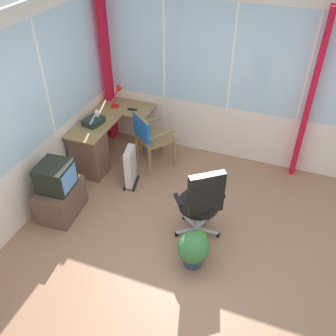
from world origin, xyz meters
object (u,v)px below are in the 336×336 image
Objects in this scene: wooden_armchair at (148,134)px; tv_on_stand at (59,192)px; paper_tray at (93,121)px; space_heater at (131,166)px; tv_remote at (132,109)px; spray_bottle at (97,115)px; potted_plant at (194,247)px; desk at (93,148)px; office_chair at (202,200)px; desk_lamp at (119,92)px.

wooden_armchair is 1.12× the size of tv_on_stand.
space_heater is at bearing -111.18° from paper_tray.
tv_remote is 0.62m from spray_bottle.
paper_tray reaches higher than potted_plant.
office_chair is (-0.76, -1.94, 0.21)m from desk.
desk is at bearing -176.12° from spray_bottle.
wooden_armchair is at bearing -63.26° from desk.
office_chair is 0.55m from potted_plant.
desk is 4.73× the size of paper_tray.
potted_plant is at bearing -124.21° from paper_tray.
tv_on_stand is 1.94m from potted_plant.
desk reaches higher than potted_plant.
office_chair is at bearing -117.70° from space_heater.
tv_remote is 0.50× the size of paper_tray.
paper_tray is 0.33× the size of wooden_armchair.
spray_bottle is 0.35× the size of space_heater.
office_chair is (-1.62, -1.88, -0.34)m from desk_lamp.
office_chair is 1.73× the size of space_heater.
wooden_armchair reaches higher than potted_plant.
desk_lamp is 0.71m from paper_tray.
desk_lamp is 0.43× the size of tv_on_stand.
wooden_armchair is (0.11, -0.78, -0.23)m from spray_bottle.
paper_tray reaches higher than tv_remote.
wooden_armchair reaches higher than space_heater.
desk is 0.51m from spray_bottle.
space_heater is 1.73m from potted_plant.
spray_bottle is 0.24× the size of wooden_armchair.
spray_bottle is 1.37m from tv_on_stand.
office_chair is at bearing -82.55° from tv_on_stand.
spray_bottle is at bearing 53.77° from potted_plant.
paper_tray is (-0.09, 0.02, -0.06)m from spray_bottle.
tv_remote reaches higher than potted_plant.
spray_bottle is 0.20× the size of office_chair.
potted_plant is (-1.11, -1.32, -0.03)m from space_heater.
desk_lamp reaches higher than paper_tray.
desk is at bearing -168.51° from paper_tray.
desk is at bearing 116.74° from wooden_armchair.
spray_bottle reaches higher than space_heater.
office_chair reaches higher than potted_plant.
wooden_armchair reaches higher than desk.
office_chair is at bearing -117.83° from spray_bottle.
tv_remote is (0.77, -0.33, 0.34)m from desk.
spray_bottle is 0.82m from wooden_armchair.
spray_bottle is (-0.50, 0.35, 0.09)m from tv_remote.
space_heater is (-0.37, -0.70, -0.51)m from spray_bottle.
desk is 0.69m from space_heater.
spray_bottle is 0.72× the size of paper_tray.
desk is 2.93× the size of potted_plant.
potted_plant is (-2.07, -1.94, -0.66)m from desk_lamp.
desk is 1.01m from tv_on_stand.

